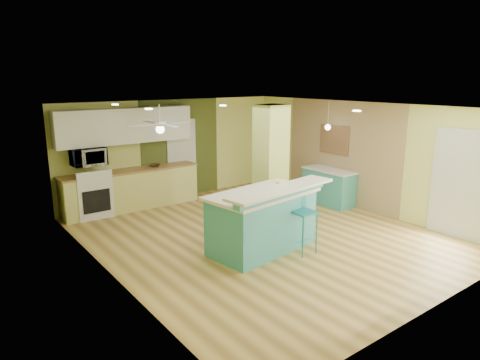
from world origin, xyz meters
The scene contains 23 objects.
floor centered at (0.00, 0.00, -0.01)m, with size 6.00×7.00×0.01m, color olive.
ceiling centered at (0.00, 0.00, 2.50)m, with size 6.00×7.00×0.01m, color white.
wall_back centered at (0.00, 3.50, 1.25)m, with size 6.00×0.01×2.50m, color #D7DA75.
wall_front centered at (0.00, -3.50, 1.25)m, with size 6.00×0.01×2.50m, color #D7DA75.
wall_left centered at (-3.00, 0.00, 1.25)m, with size 0.01×7.00×2.50m, color #D7DA75.
wall_right centered at (3.00, 0.00, 1.25)m, with size 0.01×7.00×2.50m, color #D7DA75.
wood_panel centered at (2.99, 0.60, 1.25)m, with size 0.02×3.40×2.50m, color #8B704F.
olive_accent centered at (0.20, 3.49, 1.25)m, with size 2.20×0.02×2.50m, color #495321.
interior_door centered at (0.20, 3.46, 1.00)m, with size 0.82×0.05×2.00m, color silver.
french_door centered at (2.97, -2.30, 1.05)m, with size 0.04×1.08×2.10m, color silver.
column centered at (0.65, 0.50, 1.25)m, with size 0.55×0.55×2.50m, color #B5C35A.
kitchen_run centered at (-1.30, 3.20, 0.47)m, with size 3.25×0.63×0.94m.
stove centered at (-2.25, 3.19, 0.46)m, with size 0.76×0.66×1.08m.
upper_cabinets centered at (-1.30, 3.32, 1.95)m, with size 3.20×0.34×0.80m, color white.
microwave centered at (-2.25, 3.20, 1.35)m, with size 0.70×0.48×0.39m, color white.
ceiling_fan centered at (-1.10, 2.00, 2.08)m, with size 1.41×1.41×0.61m.
pendant_lamp centered at (2.65, 0.75, 1.88)m, with size 0.14×0.14×0.69m.
wall_decor centered at (2.96, 0.80, 1.55)m, with size 0.03×0.90×0.70m, color brown.
peninsula centered at (-0.44, -0.56, 0.57)m, with size 2.35×1.51×1.23m.
bar_stool centered at (0.04, -1.03, 0.79)m, with size 0.40×0.40×1.18m.
side_counter centered at (2.70, 0.68, 0.43)m, with size 0.57×1.34×0.86m.
fruit_bowl centered at (-0.70, 3.18, 0.97)m, with size 0.26×0.26×0.06m, color #392717.
canister centered at (-0.12, -0.67, 1.16)m, with size 0.16×0.16×0.17m, color yellow.
Camera 1 is at (-5.12, -6.10, 3.03)m, focal length 32.00 mm.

